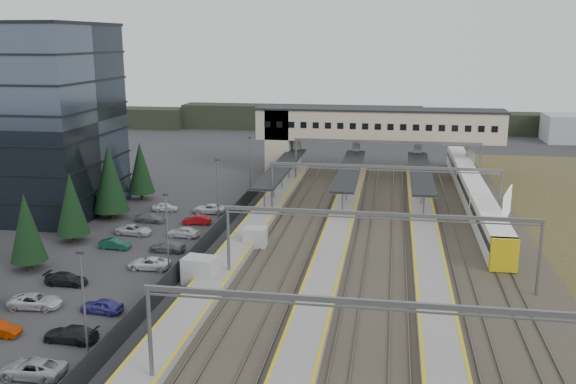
% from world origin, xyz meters
% --- Properties ---
extents(ground, '(220.00, 220.00, 0.00)m').
position_xyz_m(ground, '(0.00, 0.00, 0.00)').
color(ground, '#2B2B2D').
rests_on(ground, ground).
extents(office_building, '(24.30, 18.30, 24.30)m').
position_xyz_m(office_building, '(-36.00, 12.00, 12.19)').
color(office_building, '#3A4757').
rests_on(office_building, ground).
extents(conifer_row, '(4.42, 49.82, 9.50)m').
position_xyz_m(conifer_row, '(-22.00, -3.86, 4.84)').
color(conifer_row, black).
rests_on(conifer_row, ground).
extents(car_park, '(10.58, 44.57, 1.26)m').
position_xyz_m(car_park, '(-13.23, -7.41, 0.60)').
color(car_park, '#A6A8AA').
rests_on(car_park, ground).
extents(lampposts, '(0.50, 53.25, 8.07)m').
position_xyz_m(lampposts, '(-8.00, 1.25, 4.34)').
color(lampposts, slate).
rests_on(lampposts, ground).
extents(fence, '(0.08, 90.00, 2.00)m').
position_xyz_m(fence, '(-6.50, 5.00, 1.00)').
color(fence, '#26282B').
rests_on(fence, ground).
extents(relay_cabin_near, '(3.29, 2.59, 2.52)m').
position_xyz_m(relay_cabin_near, '(-4.34, -9.62, 1.26)').
color(relay_cabin_near, '#A4A7A9').
rests_on(relay_cabin_near, ground).
extents(relay_cabin_far, '(2.60, 2.22, 2.27)m').
position_xyz_m(relay_cabin_far, '(-1.48, 1.38, 1.14)').
color(relay_cabin_far, '#A4A7A9').
rests_on(relay_cabin_far, ground).
extents(rail_corridor, '(34.00, 90.00, 0.92)m').
position_xyz_m(rail_corridor, '(9.34, 5.00, 0.29)').
color(rail_corridor, '#383329').
rests_on(rail_corridor, ground).
extents(canopies, '(23.10, 30.00, 3.28)m').
position_xyz_m(canopies, '(7.00, 27.00, 3.92)').
color(canopies, black).
rests_on(canopies, ground).
extents(footbridge, '(40.40, 6.40, 11.20)m').
position_xyz_m(footbridge, '(7.70, 42.00, 7.93)').
color(footbridge, beige).
rests_on(footbridge, ground).
extents(gantries, '(28.40, 62.28, 7.17)m').
position_xyz_m(gantries, '(12.00, 3.00, 6.00)').
color(gantries, slate).
rests_on(gantries, ground).
extents(train, '(2.66, 55.59, 3.35)m').
position_xyz_m(train, '(24.00, 24.75, 1.91)').
color(train, white).
rests_on(train, ground).
extents(billboard, '(1.97, 6.35, 5.69)m').
position_xyz_m(billboard, '(25.96, 9.23, 3.87)').
color(billboard, slate).
rests_on(billboard, ground).
extents(treeline_far, '(170.00, 19.00, 7.00)m').
position_xyz_m(treeline_far, '(23.81, 92.28, 2.95)').
color(treeline_far, black).
rests_on(treeline_far, ground).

